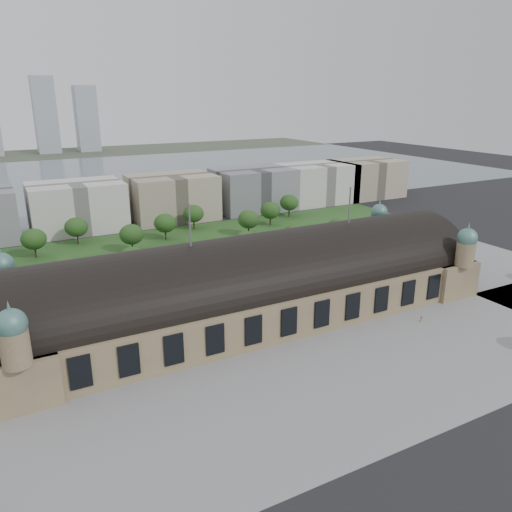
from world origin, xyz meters
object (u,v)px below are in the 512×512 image
parked_car_1 (80,314)px  bus_east (253,275)px  traffic_car_5 (276,259)px  traffic_car_3 (98,286)px  parked_car_3 (47,327)px  parked_car_5 (98,311)px  parked_car_2 (29,324)px  bus_west (197,285)px  bus_mid (251,277)px  parked_car_6 (134,304)px  traffic_car_4 (187,280)px  petrol_station (44,272)px  traffic_car_6 (354,254)px  pedestrian_0 (421,319)px  parked_car_4 (76,315)px

parked_car_1 → bus_east: size_ratio=0.42×
traffic_car_5 → traffic_car_3: bearing=89.7°
parked_car_3 → parked_car_5: 15.79m
parked_car_1 → parked_car_2: 14.66m
bus_west → bus_mid: bearing=-94.8°
parked_car_6 → bus_mid: bearing=67.8°
traffic_car_4 → parked_car_3: traffic_car_4 is taller
petrol_station → parked_car_6: size_ratio=2.83×
traffic_car_6 → pedestrian_0: 65.82m
parked_car_5 → bus_mid: 55.75m
traffic_car_4 → parked_car_5: 36.77m
traffic_car_6 → parked_car_5: bearing=-87.3°
parked_car_1 → parked_car_4: size_ratio=1.12×
traffic_car_4 → traffic_car_3: bearing=-100.9°
parked_car_4 → bus_mid: bearing=71.6°
parked_car_5 → parked_car_4: bearing=-116.2°
parked_car_4 → parked_car_5: size_ratio=0.84×
parked_car_1 → parked_car_5: size_ratio=0.94×
traffic_car_3 → traffic_car_6: (104.41, -12.90, -0.04)m
bus_east → pedestrian_0: size_ratio=7.24×
traffic_car_5 → bus_west: (-41.18, -15.32, 1.18)m
pedestrian_0 → petrol_station: bearing=132.2°
traffic_car_5 → traffic_car_6: (32.82, -10.00, 0.00)m
parked_car_1 → bus_west: bus_west is taller
traffic_car_3 → traffic_car_5: (71.59, -2.90, -0.04)m
parked_car_1 → parked_car_5: 5.26m
traffic_car_6 → parked_car_2: bearing=-88.0°
parked_car_2 → parked_car_6: size_ratio=1.05×
parked_car_2 → traffic_car_4: bearing=65.2°
parked_car_1 → parked_car_3: (-10.02, -4.00, -0.08)m
bus_mid → parked_car_3: bearing=94.4°
traffic_car_4 → traffic_car_6: bearing=93.1°
traffic_car_4 → bus_east: bus_east is taller
parked_car_6 → bus_mid: 44.31m
parked_car_5 → bus_west: bus_west is taller
parked_car_5 → bus_west: size_ratio=0.42×
bus_west → parked_car_6: bearing=97.4°
traffic_car_4 → parked_car_4: size_ratio=0.96×
bus_west → traffic_car_5: bearing=-70.5°
traffic_car_3 → bus_east: bearing=-107.1°
parked_car_1 → parked_car_6: size_ratio=1.06×
parked_car_2 → parked_car_3: bearing=11.5°
parked_car_3 → pedestrian_0: pedestrian_0 is taller
parked_car_1 → parked_car_2: size_ratio=1.01×
parked_car_1 → parked_car_2: bearing=-126.0°
parked_car_3 → bus_east: (72.61, 7.82, 1.08)m
parked_car_6 → bus_west: (23.44, 3.41, 1.13)m
petrol_station → parked_car_4: 40.62m
traffic_car_6 → bus_mid: bearing=-84.7°
traffic_car_5 → pedestrian_0: pedestrian_0 is taller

